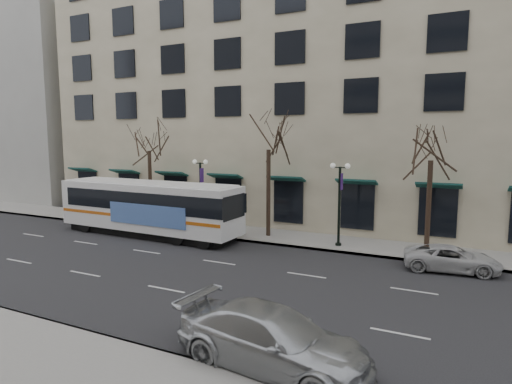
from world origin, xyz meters
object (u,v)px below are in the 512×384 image
Objects in this scene: tree_far_mid at (269,135)px; silver_car at (272,339)px; lamp_post_right at (339,201)px; lamp_post_left at (201,192)px; city_bus at (150,207)px; white_pickup at (452,259)px; tree_far_right at (432,143)px; tree_far_left at (149,138)px.

tree_far_mid is 1.41× the size of silver_car.
lamp_post_right reaches higher than silver_car.
lamp_post_left is at bearing -173.15° from tree_far_mid.
city_bus is 19.05m from white_pickup.
tree_far_mid reaches higher than lamp_post_right.
lamp_post_left is 18.79m from silver_car.
white_pickup is at bearing -17.40° from lamp_post_right.
silver_car is (11.89, -14.40, -2.07)m from lamp_post_left.
lamp_post_right is 0.38× the size of city_bus.
lamp_post_left is 16.66m from white_pickup.
tree_far_right is at bearing 2.29° from lamp_post_left.
white_pickup is at bearing -6.93° from tree_far_left.
lamp_post_right is (10.00, 0.00, 0.00)m from lamp_post_left.
tree_far_left is at bearing 55.18° from silver_car.
white_pickup is at bearing -13.13° from silver_car.
city_bus reaches higher than white_pickup.
tree_far_right is at bearing 21.61° from white_pickup.
tree_far_right reaches higher than silver_car.
tree_far_left is at bearing 180.00° from tree_far_right.
tree_far_left is 1.03× the size of tree_far_right.
tree_far_left is 1.60× the size of lamp_post_left.
tree_far_mid is at bearing 23.08° from city_bus.
tree_far_right is 1.55× the size of lamp_post_right.
city_bus is at bearing -51.50° from tree_far_left.
city_bus is (-2.62, -2.41, -0.91)m from lamp_post_left.
lamp_post_right is at bearing 14.26° from silver_car.
lamp_post_left is 10.00m from lamp_post_right.
silver_car is 13.19m from white_pickup.
tree_far_mid is 9.52m from city_bus.
tree_far_right is at bearing -0.00° from tree_far_mid.
city_bus is at bearing -137.39° from lamp_post_left.
tree_far_mid is at bearing 173.17° from lamp_post_right.
tree_far_mid is 6.41m from lamp_post_right.
tree_far_mid is 1.64× the size of lamp_post_left.
tree_far_right reaches higher than white_pickup.
tree_far_right is at bearing 11.21° from city_bus.
lamp_post_right is at bearing -6.83° from tree_far_mid.
lamp_post_right is at bearing 12.32° from city_bus.
city_bus is (-17.61, -3.01, -4.39)m from tree_far_right.
tree_far_mid is 0.62× the size of city_bus.
tree_far_left reaches higher than white_pickup.
tree_far_left is 1.38× the size of silver_car.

